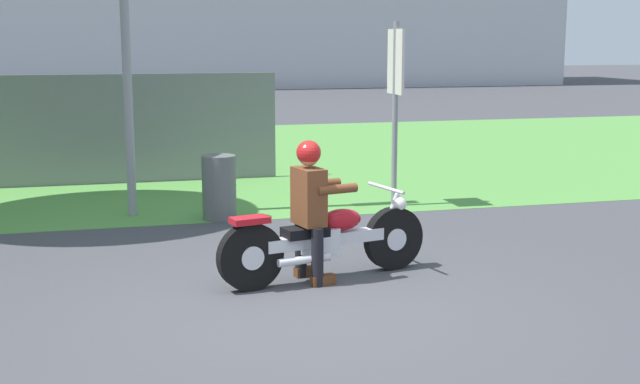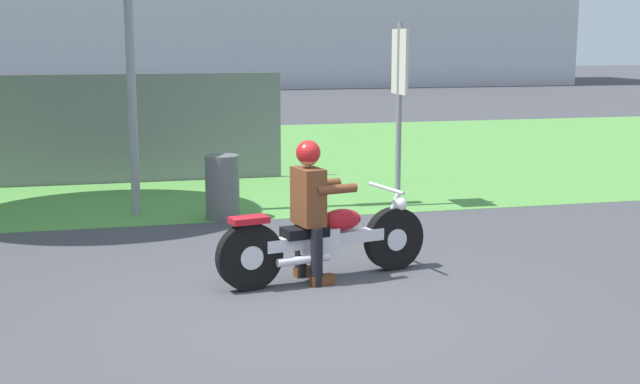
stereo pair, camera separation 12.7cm
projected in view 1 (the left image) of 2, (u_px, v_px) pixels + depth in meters
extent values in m
plane|color=#424247|center=(314.00, 310.00, 7.44)|extent=(120.00, 120.00, 0.00)
cube|color=#549342|center=(194.00, 159.00, 16.78)|extent=(60.00, 12.00, 0.01)
cylinder|color=black|center=(393.00, 238.00, 8.72)|extent=(0.66, 0.27, 0.65)
cylinder|color=silver|center=(393.00, 238.00, 8.72)|extent=(0.25, 0.19, 0.23)
cylinder|color=black|center=(250.00, 257.00, 7.98)|extent=(0.66, 0.27, 0.65)
cylinder|color=silver|center=(250.00, 257.00, 7.98)|extent=(0.25, 0.19, 0.23)
cube|color=silver|center=(325.00, 239.00, 8.34)|extent=(1.29, 0.43, 0.12)
cube|color=silver|center=(321.00, 242.00, 8.32)|extent=(0.37, 0.31, 0.28)
ellipsoid|color=#B2141E|center=(341.00, 220.00, 8.39)|extent=(0.48, 0.33, 0.22)
cube|color=black|center=(305.00, 232.00, 8.22)|extent=(0.48, 0.33, 0.10)
cube|color=#B2141E|center=(250.00, 220.00, 7.92)|extent=(0.40, 0.28, 0.06)
cylinder|color=silver|center=(390.00, 215.00, 8.65)|extent=(0.26, 0.11, 0.53)
cylinder|color=silver|center=(386.00, 188.00, 8.57)|extent=(0.18, 0.65, 0.04)
sphere|color=white|center=(399.00, 204.00, 8.68)|extent=(0.16, 0.16, 0.16)
cylinder|color=silver|center=(304.00, 260.00, 8.10)|extent=(0.55, 0.20, 0.08)
cylinder|color=black|center=(301.00, 249.00, 8.43)|extent=(0.12, 0.12, 0.58)
cube|color=#593319|center=(306.00, 271.00, 8.50)|extent=(0.26, 0.15, 0.10)
cylinder|color=black|center=(317.00, 257.00, 8.12)|extent=(0.12, 0.12, 0.58)
cube|color=#593319|center=(323.00, 280.00, 8.19)|extent=(0.26, 0.15, 0.10)
cube|color=brown|center=(309.00, 196.00, 8.17)|extent=(0.30, 0.42, 0.56)
cylinder|color=brown|center=(321.00, 184.00, 8.41)|extent=(0.43, 0.18, 0.09)
cylinder|color=brown|center=(337.00, 189.00, 8.11)|extent=(0.43, 0.18, 0.09)
sphere|color=tan|center=(309.00, 156.00, 8.10)|extent=(0.20, 0.20, 0.20)
sphere|color=#B21919|center=(309.00, 153.00, 8.10)|extent=(0.24, 0.24, 0.24)
cylinder|color=#595E5B|center=(219.00, 187.00, 11.11)|extent=(0.45, 0.45, 0.86)
cylinder|color=gray|center=(395.00, 115.00, 11.84)|extent=(0.08, 0.08, 2.60)
cube|color=silver|center=(396.00, 62.00, 11.70)|extent=(0.04, 0.60, 0.90)
cube|color=slate|center=(63.00, 131.00, 13.58)|extent=(7.00, 0.06, 1.80)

